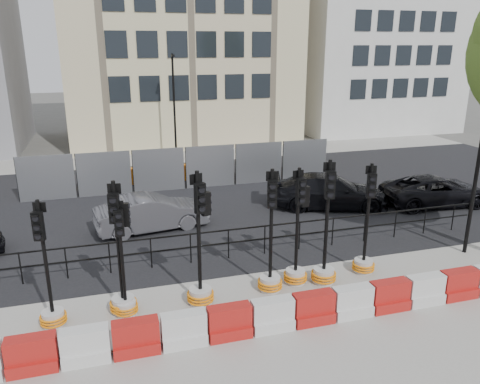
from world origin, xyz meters
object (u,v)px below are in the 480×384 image
object	(u,v)px
lamp_post_near	(480,156)
traffic_signal_d	(201,274)
traffic_signal_h	(365,251)
traffic_signal_a	(51,301)
car_c	(330,191)

from	to	relation	value
lamp_post_near	traffic_signal_d	size ratio (longest dim) A/B	1.67
traffic_signal_d	traffic_signal_h	size ratio (longest dim) A/B	1.08
traffic_signal_a	traffic_signal_h	size ratio (longest dim) A/B	0.96
lamp_post_near	car_c	distance (m)	6.28
traffic_signal_h	car_c	xyz separation A→B (m)	(1.69, 5.59, 0.01)
traffic_signal_a	car_c	xyz separation A→B (m)	(10.28, 5.97, 0.04)
traffic_signal_a	traffic_signal_d	distance (m)	3.62
lamp_post_near	traffic_signal_h	distance (m)	4.66
lamp_post_near	traffic_signal_d	xyz separation A→B (m)	(-8.87, -0.66, -2.37)
lamp_post_near	traffic_signal_h	size ratio (longest dim) A/B	1.80
traffic_signal_a	lamp_post_near	bearing A→B (deg)	20.19
traffic_signal_h	car_c	world-z (taller)	traffic_signal_h
lamp_post_near	traffic_signal_d	world-z (taller)	lamp_post_near
traffic_signal_a	car_c	distance (m)	11.89
traffic_signal_d	car_c	xyz separation A→B (m)	(6.66, 5.97, -0.16)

